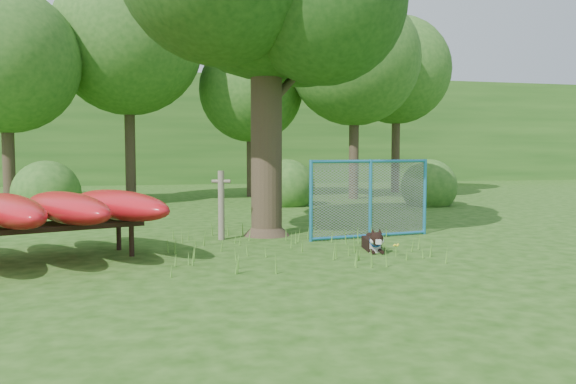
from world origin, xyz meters
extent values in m
plane|color=#1C440D|center=(0.00, 0.00, 0.00)|extent=(80.00, 80.00, 0.00)
cylinder|color=#34281C|center=(0.10, 2.68, 2.49)|extent=(0.84, 0.84, 4.99)
cone|color=#34281C|center=(0.10, 2.68, 0.25)|extent=(1.27, 1.27, 0.50)
sphere|color=#183F12|center=(1.12, 3.80, 4.99)|extent=(3.59, 3.59, 3.59)
sphere|color=#183F12|center=(1.04, 1.80, 4.59)|extent=(3.19, 3.19, 3.19)
cylinder|color=#34281C|center=(0.64, 2.93, 3.19)|extent=(1.14, 1.11, 1.06)
cylinder|color=#34281C|center=(-0.44, 2.66, 3.59)|extent=(1.18, 0.28, 1.02)
cylinder|color=#6A6150|center=(-0.88, 2.32, 0.68)|extent=(0.16, 0.16, 1.36)
cylinder|color=#6A6150|center=(-0.88, 2.32, 1.15)|extent=(0.37, 0.17, 0.07)
cylinder|color=black|center=(-2.53, 0.88, 0.26)|extent=(0.11, 0.11, 0.52)
cylinder|color=black|center=(-2.77, 1.56, 0.26)|extent=(0.11, 0.11, 0.52)
cube|color=black|center=(-3.80, 0.42, 0.54)|extent=(2.96, 1.13, 0.08)
cube|color=black|center=(-4.05, 1.11, 0.54)|extent=(2.96, 1.13, 0.08)
ellipsoid|color=red|center=(-4.31, 0.62, 0.83)|extent=(2.01, 3.12, 0.50)
ellipsoid|color=red|center=(-3.53, 0.91, 0.83)|extent=(2.10, 3.10, 0.50)
ellipsoid|color=red|center=(-2.75, 1.19, 0.83)|extent=(2.18, 3.07, 0.50)
cube|color=black|center=(1.56, 0.57, 0.10)|extent=(0.32, 0.63, 0.21)
cube|color=silver|center=(1.52, 0.32, 0.10)|extent=(0.21, 0.15, 0.19)
sphere|color=black|center=(1.50, 0.16, 0.26)|extent=(0.22, 0.22, 0.22)
cube|color=silver|center=(1.48, 0.06, 0.22)|extent=(0.10, 0.13, 0.08)
sphere|color=silver|center=(1.43, 0.15, 0.22)|extent=(0.10, 0.10, 0.10)
sphere|color=silver|center=(1.56, 0.13, 0.22)|extent=(0.10, 0.10, 0.10)
cone|color=black|center=(1.44, 0.20, 0.38)|extent=(0.11, 0.11, 0.11)
cone|color=black|center=(1.56, 0.19, 0.38)|extent=(0.08, 0.10, 0.11)
cylinder|color=black|center=(1.42, 0.20, 0.04)|extent=(0.10, 0.27, 0.06)
cylinder|color=black|center=(1.58, 0.17, 0.04)|extent=(0.10, 0.27, 0.06)
sphere|color=black|center=(1.65, 0.89, 0.19)|extent=(0.14, 0.14, 0.14)
torus|color=#1652A9|center=(1.51, 0.23, 0.21)|extent=(0.22, 0.10, 0.22)
cylinder|color=teal|center=(0.77, 1.69, 0.79)|extent=(0.08, 0.08, 1.57)
cylinder|color=teal|center=(2.06, 1.90, 0.79)|extent=(0.08, 0.08, 1.57)
cylinder|color=teal|center=(3.36, 2.10, 0.79)|extent=(0.08, 0.08, 1.57)
cylinder|color=teal|center=(2.06, 1.90, 1.54)|extent=(2.60, 0.47, 0.06)
cylinder|color=teal|center=(2.06, 1.90, 0.04)|extent=(2.60, 0.47, 0.06)
plane|color=gray|center=(2.06, 1.90, 0.79)|extent=(2.59, 0.41, 2.62)
cylinder|color=#528C2D|center=(1.71, -0.14, 0.09)|extent=(0.02, 0.02, 0.19)
sphere|color=yellow|center=(1.71, -0.14, 0.19)|extent=(0.03, 0.03, 0.03)
sphere|color=yellow|center=(1.75, -0.13, 0.20)|extent=(0.03, 0.03, 0.03)
sphere|color=yellow|center=(1.69, -0.11, 0.18)|extent=(0.03, 0.03, 0.03)
sphere|color=yellow|center=(1.73, -0.17, 0.19)|extent=(0.03, 0.03, 0.03)
sphere|color=yellow|center=(1.69, -0.16, 0.20)|extent=(0.03, 0.03, 0.03)
cylinder|color=#34281C|center=(-6.50, 10.00, 2.10)|extent=(0.36, 0.36, 4.20)
sphere|color=#2A591D|center=(-6.50, 10.00, 4.50)|extent=(4.40, 4.40, 4.40)
cylinder|color=#34281C|center=(-3.00, 12.00, 2.62)|extent=(0.36, 0.36, 5.25)
sphere|color=#2A591D|center=(-3.00, 12.00, 5.62)|extent=(5.20, 5.20, 5.20)
cylinder|color=#34281C|center=(1.50, 13.00, 1.92)|extent=(0.36, 0.36, 3.85)
sphere|color=#2A591D|center=(1.50, 13.00, 4.12)|extent=(4.00, 4.00, 4.00)
cylinder|color=#34281C|center=(5.00, 11.00, 2.38)|extent=(0.36, 0.36, 4.76)
sphere|color=#2A591D|center=(5.00, 11.00, 5.10)|extent=(4.80, 4.80, 4.80)
cylinder|color=#34281C|center=(8.00, 14.00, 2.45)|extent=(0.36, 0.36, 4.90)
sphere|color=#2A591D|center=(8.00, 14.00, 5.25)|extent=(4.60, 4.60, 4.60)
sphere|color=#2A591D|center=(-5.00, 7.50, 0.00)|extent=(1.80, 1.80, 1.80)
sphere|color=#2A591D|center=(6.50, 8.00, 0.00)|extent=(1.80, 1.80, 1.80)
sphere|color=#2A591D|center=(2.00, 9.00, 0.00)|extent=(1.80, 1.80, 1.80)
cube|color=#2A591D|center=(0.00, 28.00, 3.00)|extent=(80.00, 12.00, 6.00)
camera|label=1|loc=(-2.11, -8.64, 1.71)|focal=35.00mm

